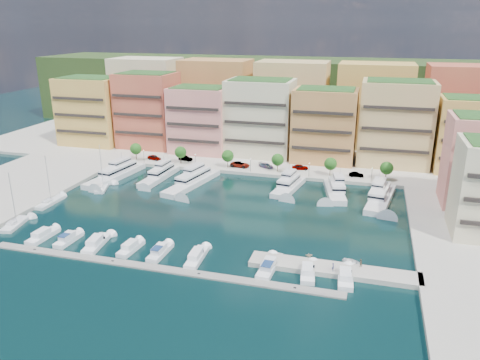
# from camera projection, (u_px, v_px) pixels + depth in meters

# --- Properties ---
(ground) EXTENTS (400.00, 400.00, 0.00)m
(ground) POSITION_uv_depth(u_px,v_px,m) (219.00, 212.00, 115.94)
(ground) COLOR black
(ground) RESTS_ON ground
(north_quay) EXTENTS (220.00, 64.00, 2.00)m
(north_quay) POSITION_uv_depth(u_px,v_px,m) (271.00, 150.00, 172.45)
(north_quay) COLOR #9E998E
(north_quay) RESTS_ON ground
(hillside) EXTENTS (240.00, 40.00, 58.00)m
(hillside) POSITION_uv_depth(u_px,v_px,m) (293.00, 124.00, 216.20)
(hillside) COLOR #1E3516
(hillside) RESTS_ON ground
(south_pontoon) EXTENTS (72.00, 2.20, 0.35)m
(south_pontoon) POSITION_uv_depth(u_px,v_px,m) (155.00, 269.00, 89.36)
(south_pontoon) COLOR gray
(south_pontoon) RESTS_ON ground
(finger_pier) EXTENTS (32.00, 5.00, 2.00)m
(finger_pier) POSITION_uv_depth(u_px,v_px,m) (333.00, 272.00, 88.17)
(finger_pier) COLOR #9E998E
(finger_pier) RESTS_ON ground
(apartment_0) EXTENTS (22.00, 16.50, 24.80)m
(apartment_0) POSITION_uv_depth(u_px,v_px,m) (92.00, 111.00, 174.20)
(apartment_0) COLOR gold
(apartment_0) RESTS_ON north_quay
(apartment_1) EXTENTS (20.00, 16.50, 26.80)m
(apartment_1) POSITION_uv_depth(u_px,v_px,m) (148.00, 110.00, 170.05)
(apartment_1) COLOR #C06240
(apartment_1) RESTS_ON north_quay
(apartment_2) EXTENTS (20.00, 15.50, 22.80)m
(apartment_2) POSITION_uv_depth(u_px,v_px,m) (201.00, 120.00, 163.47)
(apartment_2) COLOR #EC9583
(apartment_2) RESTS_ON north_quay
(apartment_3) EXTENTS (22.00, 16.50, 25.80)m
(apartment_3) POSITION_uv_depth(u_px,v_px,m) (260.00, 117.00, 159.41)
(apartment_3) COLOR beige
(apartment_3) RESTS_ON north_quay
(apartment_4) EXTENTS (20.00, 15.50, 23.80)m
(apartment_4) POSITION_uv_depth(u_px,v_px,m) (324.00, 125.00, 152.25)
(apartment_4) COLOR #D58F50
(apartment_4) RESTS_ON north_quay
(apartment_5) EXTENTS (22.00, 16.50, 26.80)m
(apartment_5) POSITION_uv_depth(u_px,v_px,m) (395.00, 123.00, 147.94)
(apartment_5) COLOR tan
(apartment_5) RESTS_ON north_quay
(apartment_6) EXTENTS (20.00, 15.50, 22.80)m
(apartment_6) POSITION_uv_depth(u_px,v_px,m) (471.00, 135.00, 141.10)
(apartment_6) COLOR gold
(apartment_6) RESTS_ON north_quay
(backblock_0) EXTENTS (26.00, 18.00, 30.00)m
(backblock_0) POSITION_uv_depth(u_px,v_px,m) (148.00, 95.00, 192.40)
(backblock_0) COLOR beige
(backblock_0) RESTS_ON north_quay
(backblock_1) EXTENTS (26.00, 18.00, 30.00)m
(backblock_1) POSITION_uv_depth(u_px,v_px,m) (217.00, 99.00, 184.68)
(backblock_1) COLOR #D58F50
(backblock_1) RESTS_ON north_quay
(backblock_2) EXTENTS (26.00, 18.00, 30.00)m
(backblock_2) POSITION_uv_depth(u_px,v_px,m) (292.00, 102.00, 176.97)
(backblock_2) COLOR tan
(backblock_2) RESTS_ON north_quay
(backblock_3) EXTENTS (26.00, 18.00, 30.00)m
(backblock_3) POSITION_uv_depth(u_px,v_px,m) (374.00, 106.00, 169.25)
(backblock_3) COLOR gold
(backblock_3) RESTS_ON north_quay
(backblock_4) EXTENTS (26.00, 18.00, 30.00)m
(backblock_4) POSITION_uv_depth(u_px,v_px,m) (464.00, 110.00, 161.54)
(backblock_4) COLOR #C06240
(backblock_4) RESTS_ON north_quay
(tree_0) EXTENTS (3.80, 3.80, 5.65)m
(tree_0) POSITION_uv_depth(u_px,v_px,m) (136.00, 149.00, 155.24)
(tree_0) COLOR #473323
(tree_0) RESTS_ON north_quay
(tree_1) EXTENTS (3.80, 3.80, 5.65)m
(tree_1) POSITION_uv_depth(u_px,v_px,m) (180.00, 152.00, 151.12)
(tree_1) COLOR #473323
(tree_1) RESTS_ON north_quay
(tree_2) EXTENTS (3.80, 3.80, 5.65)m
(tree_2) POSITION_uv_depth(u_px,v_px,m) (228.00, 156.00, 147.01)
(tree_2) COLOR #473323
(tree_2) RESTS_ON north_quay
(tree_3) EXTENTS (3.80, 3.80, 5.65)m
(tree_3) POSITION_uv_depth(u_px,v_px,m) (278.00, 160.00, 142.89)
(tree_3) COLOR #473323
(tree_3) RESTS_ON north_quay
(tree_4) EXTENTS (3.80, 3.80, 5.65)m
(tree_4) POSITION_uv_depth(u_px,v_px,m) (331.00, 164.00, 138.78)
(tree_4) COLOR #473323
(tree_4) RESTS_ON north_quay
(tree_5) EXTENTS (3.80, 3.80, 5.65)m
(tree_5) POSITION_uv_depth(u_px,v_px,m) (387.00, 168.00, 134.66)
(tree_5) COLOR #473323
(tree_5) RESTS_ON north_quay
(lamppost_0) EXTENTS (0.30, 0.30, 4.20)m
(lamppost_0) POSITION_uv_depth(u_px,v_px,m) (144.00, 154.00, 152.41)
(lamppost_0) COLOR black
(lamppost_0) RESTS_ON north_quay
(lamppost_1) EXTENTS (0.30, 0.30, 4.20)m
(lamppost_1) POSITION_uv_depth(u_px,v_px,m) (195.00, 158.00, 147.78)
(lamppost_1) COLOR black
(lamppost_1) RESTS_ON north_quay
(lamppost_2) EXTENTS (0.30, 0.30, 4.20)m
(lamppost_2) POSITION_uv_depth(u_px,v_px,m) (250.00, 163.00, 143.15)
(lamppost_2) COLOR black
(lamppost_2) RESTS_ON north_quay
(lamppost_3) EXTENTS (0.30, 0.30, 4.20)m
(lamppost_3) POSITION_uv_depth(u_px,v_px,m) (309.00, 167.00, 138.52)
(lamppost_3) COLOR black
(lamppost_3) RESTS_ON north_quay
(lamppost_4) EXTENTS (0.30, 0.30, 4.20)m
(lamppost_4) POSITION_uv_depth(u_px,v_px,m) (372.00, 172.00, 133.89)
(lamppost_4) COLOR black
(lamppost_4) RESTS_ON north_quay
(yacht_0) EXTENTS (8.20, 25.02, 7.30)m
(yacht_0) POSITION_uv_depth(u_px,v_px,m) (117.00, 173.00, 141.58)
(yacht_0) COLOR silver
(yacht_0) RESTS_ON ground
(yacht_1) EXTENTS (5.29, 19.55, 7.30)m
(yacht_1) POSITION_uv_depth(u_px,v_px,m) (160.00, 175.00, 140.37)
(yacht_1) COLOR silver
(yacht_1) RESTS_ON ground
(yacht_2) EXTENTS (9.48, 24.79, 7.30)m
(yacht_2) POSITION_uv_depth(u_px,v_px,m) (193.00, 180.00, 135.32)
(yacht_2) COLOR silver
(yacht_2) RESTS_ON ground
(yacht_4) EXTENTS (7.41, 17.64, 7.30)m
(yacht_4) POSITION_uv_depth(u_px,v_px,m) (289.00, 186.00, 131.29)
(yacht_4) COLOR silver
(yacht_4) RESTS_ON ground
(yacht_5) EXTENTS (7.75, 17.83, 7.30)m
(yacht_5) POSITION_uv_depth(u_px,v_px,m) (335.00, 190.00, 127.92)
(yacht_5) COLOR silver
(yacht_5) RESTS_ON ground
(yacht_6) EXTENTS (8.27, 22.53, 7.30)m
(yacht_6) POSITION_uv_depth(u_px,v_px,m) (381.00, 196.00, 122.86)
(yacht_6) COLOR silver
(yacht_6) RESTS_ON ground
(cruiser_0) EXTENTS (3.02, 8.40, 2.55)m
(cruiser_0) POSITION_uv_depth(u_px,v_px,m) (43.00, 236.00, 101.63)
(cruiser_0) COLOR white
(cruiser_0) RESTS_ON ground
(cruiser_1) EXTENTS (2.68, 7.46, 2.66)m
(cruiser_1) POSITION_uv_depth(u_px,v_px,m) (68.00, 240.00, 99.97)
(cruiser_1) COLOR white
(cruiser_1) RESTS_ON ground
(cruiser_2) EXTENTS (3.87, 9.35, 2.55)m
(cruiser_2) POSITION_uv_depth(u_px,v_px,m) (96.00, 244.00, 98.22)
(cruiser_2) COLOR white
(cruiser_2) RESTS_ON ground
(cruiser_3) EXTENTS (2.93, 7.59, 2.55)m
(cruiser_3) POSITION_uv_depth(u_px,v_px,m) (131.00, 248.00, 96.18)
(cruiser_3) COLOR white
(cruiser_3) RESTS_ON ground
(cruiser_4) EXTENTS (2.64, 8.01, 2.66)m
(cruiser_4) POSITION_uv_depth(u_px,v_px,m) (160.00, 252.00, 94.47)
(cruiser_4) COLOR white
(cruiser_4) RESTS_ON ground
(cruiser_5) EXTENTS (2.90, 9.23, 2.55)m
(cruiser_5) POSITION_uv_depth(u_px,v_px,m) (197.00, 257.00, 92.44)
(cruiser_5) COLOR white
(cruiser_5) RESTS_ON ground
(cruiser_7) EXTENTS (3.15, 9.29, 2.66)m
(cruiser_7) POSITION_uv_depth(u_px,v_px,m) (268.00, 267.00, 88.67)
(cruiser_7) COLOR white
(cruiser_7) RESTS_ON ground
(cruiser_8) EXTENTS (3.51, 7.86, 2.55)m
(cruiser_8) POSITION_uv_depth(u_px,v_px,m) (308.00, 273.00, 86.80)
(cruiser_8) COLOR white
(cruiser_8) RESTS_ON ground
(cruiser_9) EXTENTS (3.28, 8.17, 2.55)m
(cruiser_9) POSITION_uv_depth(u_px,v_px,m) (345.00, 278.00, 85.03)
(cruiser_9) COLOR white
(cruiser_9) RESTS_ON ground
(sailboat_0) EXTENTS (4.44, 9.01, 13.20)m
(sailboat_0) POSITION_uv_depth(u_px,v_px,m) (15.00, 225.00, 107.91)
(sailboat_0) COLOR silver
(sailboat_0) RESTS_ON ground
(sailboat_1) EXTENTS (2.86, 9.60, 13.20)m
(sailboat_1) POSITION_uv_depth(u_px,v_px,m) (50.00, 203.00, 121.10)
(sailboat_1) COLOR silver
(sailboat_1) RESTS_ON ground
(sailboat_2) EXTENTS (5.32, 8.72, 13.20)m
(sailboat_2) POSITION_uv_depth(u_px,v_px,m) (102.00, 188.00, 131.74)
(sailboat_2) COLOR silver
(sailboat_2) RESTS_ON ground
(tender_3) EXTENTS (1.66, 1.54, 0.71)m
(tender_3) POSITION_uv_depth(u_px,v_px,m) (384.00, 269.00, 88.43)
(tender_3) COLOR beige
(tender_3) RESTS_ON ground
(tender_2) EXTENTS (4.49, 3.82, 0.79)m
(tender_2) POSITION_uv_depth(u_px,v_px,m) (352.00, 262.00, 91.02)
(tender_2) COLOR white
(tender_2) RESTS_ON ground
(tender_0) EXTENTS (4.45, 3.86, 0.77)m
(tender_0) POSITION_uv_depth(u_px,v_px,m) (274.00, 255.00, 93.87)
(tender_0) COLOR silver
(tender_0) RESTS_ON ground
(tender_1) EXTENTS (1.77, 1.63, 0.78)m
(tender_1) POSITION_uv_depth(u_px,v_px,m) (309.00, 255.00, 93.74)
(tender_1) COLOR beige
(tender_1) RESTS_ON ground
(car_0) EXTENTS (5.15, 3.13, 1.64)m
(car_0) POSITION_uv_depth(u_px,v_px,m) (154.00, 157.00, 156.04)
(car_0) COLOR gray
(car_0) RESTS_ON north_quay
(car_1) EXTENTS (4.86, 2.16, 1.55)m
(car_1) POSITION_uv_depth(u_px,v_px,m) (186.00, 158.00, 155.11)
(car_1) COLOR gray
(car_1) RESTS_ON north_quay
(car_2) EXTENTS (6.51, 3.76, 1.71)m
(car_2) POSITION_uv_depth(u_px,v_px,m) (240.00, 164.00, 148.21)
(car_2) COLOR gray
(car_2) RESTS_ON north_quay
(car_3) EXTENTS (5.27, 3.78, 1.42)m
(car_3) POSITION_uv_depth(u_px,v_px,m) (266.00, 165.00, 147.59)
(car_3) COLOR gray
(car_3) RESTS_ON north_quay
(car_4) EXTENTS (5.40, 3.30, 1.72)m
(car_4) POSITION_uv_depth(u_px,v_px,m) (300.00, 167.00, 145.52)
(car_4) COLOR gray
(car_4) RESTS_ON north_quay
(car_5) EXTENTS (4.37, 1.87, 1.40)m
(car_5) POSITION_uv_depth(u_px,v_px,m) (356.00, 174.00, 138.93)
(car_5) COLOR gray
(car_5) RESTS_ON north_quay
(person_0) EXTENTS (0.47, 0.65, 1.67)m
(person_0) POSITION_uv_depth(u_px,v_px,m) (333.00, 267.00, 86.28)
(person_0) COLOR navy
(person_0) RESTS_ON finger_pier
(person_1) EXTENTS (0.98, 0.93, 1.59)m
(person_1) POSITION_uv_depth(u_px,v_px,m) (360.00, 263.00, 87.76)
(person_1) COLOR brown
(person_1) RESTS_ON finger_pier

